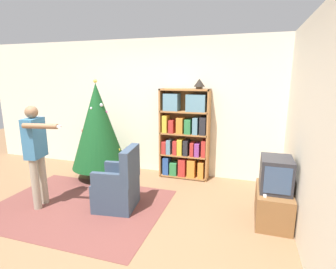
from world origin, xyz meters
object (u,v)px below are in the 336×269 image
(armchair, at_px, (119,187))
(table_lamp, at_px, (199,83))
(bookshelf, at_px, (185,135))
(christmas_tree, at_px, (98,126))
(television, at_px, (276,174))
(standing_person, at_px, (36,149))

(armchair, xyz_separation_m, table_lamp, (0.88, 1.46, 1.46))
(bookshelf, bearing_deg, table_lamp, 2.25)
(bookshelf, relative_size, christmas_tree, 0.91)
(bookshelf, height_order, armchair, bookshelf)
(bookshelf, distance_m, table_lamp, 0.99)
(christmas_tree, xyz_separation_m, table_lamp, (1.79, 0.49, 0.79))
(television, height_order, standing_person, standing_person)
(bookshelf, distance_m, standing_person, 2.48)
(armchair, bearing_deg, bookshelf, 149.29)
(bookshelf, xyz_separation_m, christmas_tree, (-1.54, -0.48, 0.17))
(television, bearing_deg, armchair, -172.69)
(television, xyz_separation_m, table_lamp, (-1.25, 1.19, 1.12))
(bookshelf, xyz_separation_m, television, (1.50, -1.18, -0.16))
(bookshelf, bearing_deg, standing_person, -134.99)
(television, height_order, christmas_tree, christmas_tree)
(standing_person, bearing_deg, bookshelf, 124.98)
(table_lamp, bearing_deg, standing_person, -138.62)
(bookshelf, relative_size, table_lamp, 8.40)
(television, relative_size, standing_person, 0.32)
(christmas_tree, bearing_deg, table_lamp, 15.32)
(table_lamp, bearing_deg, christmas_tree, -164.68)
(television, bearing_deg, standing_person, -170.00)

